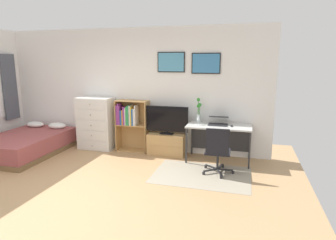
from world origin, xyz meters
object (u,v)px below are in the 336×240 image
tv_stand (167,144)px  television (167,120)px  office_chair (218,150)px  laptop (218,121)px  dresser (96,123)px  desk (219,131)px  computer_mouse (232,126)px  bamboo_vase (199,112)px  bookshelf (130,121)px  wine_glass (198,118)px  bed (26,144)px

tv_stand → television: television is taller
office_chair → laptop: bearing=93.8°
dresser → desk: size_ratio=0.94×
tv_stand → laptop: laptop is taller
laptop → computer_mouse: (0.27, -0.14, -0.05)m
television → bamboo_vase: 0.70m
bookshelf → wine_glass: bookshelf is taller
tv_stand → office_chair: office_chair is taller
dresser → bamboo_vase: bamboo_vase is taller
desk → laptop: bearing=152.5°
desk → bamboo_vase: 0.58m
laptop → computer_mouse: bearing=-28.0°
bed → laptop: laptop is taller
desk → office_chair: bearing=-86.2°
television → laptop: television is taller
dresser → television: bearing=-0.3°
desk → computer_mouse: (0.24, -0.12, 0.14)m
bed → bookshelf: bearing=19.8°
bamboo_vase → laptop: bearing=-14.6°
bookshelf → desk: 1.98m
television → laptop: 1.09m
computer_mouse → office_chair: bearing=-105.5°
television → wine_glass: television is taller
laptop → bed: bearing=-170.9°
television → wine_glass: bearing=-14.4°
bamboo_vase → office_chair: bearing=-61.3°
television → tv_stand: bearing=90.0°
tv_stand → bamboo_vase: 0.99m
laptop → wine_glass: 0.42m
dresser → tv_stand: 1.72m
bed → television: bearing=12.7°
television → computer_mouse: size_ratio=8.93×
computer_mouse → bamboo_vase: bearing=160.5°
tv_stand → wine_glass: bearing=-16.1°
laptop → wine_glass: (-0.38, -0.18, 0.07)m
tv_stand → bamboo_vase: bearing=7.4°
tv_stand → bed: bearing=-165.3°
office_chair → computer_mouse: bearing=72.5°
dresser → tv_stand: (1.68, 0.02, -0.36)m
desk → office_chair: (0.05, -0.80, -0.15)m
dresser → desk: 2.79m
bookshelf → laptop: bookshelf is taller
bamboo_vase → television: bearing=-170.7°
office_chair → wine_glass: wine_glass is taller
television → desk: bearing=-0.9°
computer_mouse → wine_glass: wine_glass is taller
dresser → television: 1.69m
desk → laptop: size_ratio=2.95×
bed → computer_mouse: bearing=6.6°
bookshelf → tv_stand: size_ratio=1.43×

